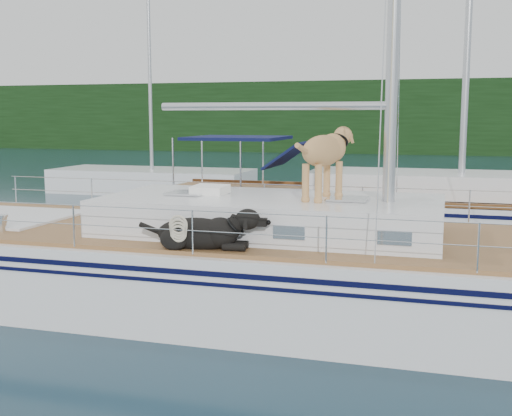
% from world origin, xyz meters
% --- Properties ---
extents(ground, '(120.00, 120.00, 0.00)m').
position_xyz_m(ground, '(0.00, 0.00, 0.00)').
color(ground, black).
rests_on(ground, ground).
extents(tree_line, '(90.00, 3.00, 6.00)m').
position_xyz_m(tree_line, '(0.00, 45.00, 3.00)').
color(tree_line, black).
rests_on(tree_line, ground).
extents(shore_bank, '(92.00, 1.00, 1.20)m').
position_xyz_m(shore_bank, '(0.00, 46.20, 0.60)').
color(shore_bank, '#595147').
rests_on(shore_bank, ground).
extents(main_sailboat, '(12.00, 3.80, 14.01)m').
position_xyz_m(main_sailboat, '(0.11, -0.01, 0.69)').
color(main_sailboat, white).
rests_on(main_sailboat, ground).
extents(neighbor_sailboat, '(11.00, 3.50, 13.30)m').
position_xyz_m(neighbor_sailboat, '(1.46, 6.41, 0.63)').
color(neighbor_sailboat, white).
rests_on(neighbor_sailboat, ground).
extents(bg_boat_west, '(8.00, 3.00, 11.65)m').
position_xyz_m(bg_boat_west, '(-8.00, 14.00, 0.45)').
color(bg_boat_west, white).
rests_on(bg_boat_west, ground).
extents(bg_boat_center, '(7.20, 3.00, 11.65)m').
position_xyz_m(bg_boat_center, '(4.00, 16.00, 0.45)').
color(bg_boat_center, white).
rests_on(bg_boat_center, ground).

